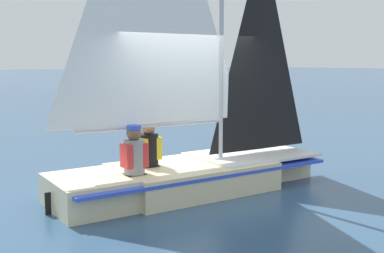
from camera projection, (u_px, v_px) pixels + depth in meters
ground_plane at (192, 190)px, 7.83m from camera, size 260.00×260.00×0.00m
sailboat_main at (189, 140)px, 7.69m from camera, size 1.61×4.67×5.74m
sailor_helm at (149, 154)px, 7.53m from camera, size 0.30×0.34×1.16m
sailor_crew at (134, 162)px, 6.98m from camera, size 0.30×0.34×1.16m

